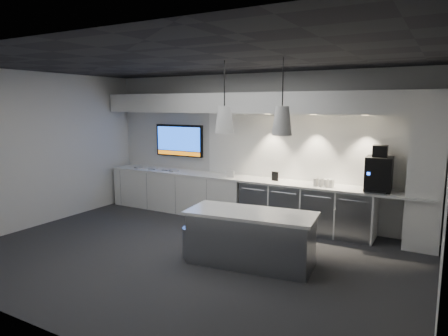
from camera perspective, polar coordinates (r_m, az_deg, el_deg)
The scene contains 28 objects.
floor at distance 6.51m, azimuth -5.21°, elevation -12.33°, with size 7.00×7.00×0.00m, color #29292B.
ceiling at distance 6.10m, azimuth -5.63°, elevation 14.94°, with size 7.00×7.00×0.00m, color black.
wall_back at distance 8.29m, azimuth 4.53°, elevation 2.99°, with size 7.00×7.00×0.00m, color silver.
wall_front at distance 4.35m, azimuth -24.61°, elevation -3.29°, with size 7.00×7.00×0.00m, color silver.
wall_left at distance 8.61m, azimuth -24.92°, elevation 2.40°, with size 7.00×7.00×0.00m, color silver.
wall_right at distance 5.05m, azimuth 29.31°, elevation -2.03°, with size 7.00×7.00×0.00m, color silver.
back_counter at distance 8.08m, azimuth 3.50°, elevation -1.59°, with size 6.80×0.65×0.04m, color white.
left_base_cabinets at distance 9.06m, azimuth -6.54°, elevation -3.38°, with size 3.30×0.63×0.86m, color white.
fridge_unit_a at distance 8.08m, azimuth 5.07°, elevation -4.93°, with size 0.60×0.61×0.85m, color gray.
fridge_unit_b at distance 7.85m, azimuth 9.28°, elevation -5.43°, with size 0.60×0.61×0.85m, color gray.
fridge_unit_c at distance 7.66m, azimuth 13.72°, elevation -5.92°, with size 0.60×0.61×0.85m, color gray.
fridge_unit_d at distance 7.52m, azimuth 18.36°, elevation -6.41°, with size 0.60×0.61×0.85m, color gray.
backsplash at distance 7.83m, azimuth 12.46°, elevation 2.82°, with size 4.60×0.03×1.30m, color white.
soffit at distance 7.97m, azimuth 3.68°, elevation 9.24°, with size 6.90×0.60×0.40m, color white.
column at distance 7.25m, azimuth 26.97°, elevation -0.42°, with size 0.55×0.55×2.60m, color white.
wall_tv at distance 9.20m, azimuth -6.42°, elevation 3.93°, with size 1.25×0.07×0.72m.
island at distance 6.04m, azimuth 3.85°, elevation -9.92°, with size 1.98×1.03×0.81m.
bin at distance 6.36m, azimuth -4.41°, elevation -10.54°, with size 0.34×0.34×0.48m, color gray.
coffee_machine at distance 7.33m, azimuth 21.26°, elevation -0.57°, with size 0.46×0.63×0.79m.
sign_black at distance 7.83m, azimuth 7.30°, elevation -1.18°, with size 0.14×0.02×0.18m, color black.
sign_white at distance 8.14m, azimuth 0.91°, elevation -0.86°, with size 0.18×0.02×0.14m, color white.
cup_cluster at distance 7.46m, azimuth 14.05°, elevation -2.04°, with size 0.36×0.17×0.14m, color silver, non-canonical shape.
tray_a at distance 9.58m, azimuth -12.12°, elevation 0.09°, with size 0.16×0.16×0.03m, color gray.
tray_b at distance 9.31m, azimuth -10.13°, elevation -0.11°, with size 0.16×0.16×0.03m, color gray.
tray_c at distance 9.11m, azimuth -8.20°, elevation -0.26°, with size 0.16×0.16×0.03m, color gray.
tray_d at distance 8.96m, azimuth -7.19°, elevation -0.39°, with size 0.16×0.16×0.03m, color gray.
pendant_left at distance 5.93m, azimuth 0.06°, elevation 6.96°, with size 0.28×0.28×1.10m.
pendant_right at distance 5.54m, azimuth 8.29°, elevation 6.72°, with size 0.28×0.28×1.10m.
Camera 1 is at (3.48, -4.97, 2.37)m, focal length 32.00 mm.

